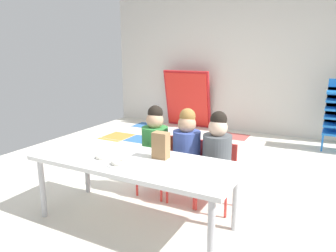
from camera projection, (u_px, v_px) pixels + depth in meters
ground_plane at (178, 185)px, 3.52m from camera, size 5.27×5.46×0.02m
back_wall at (246, 60)px, 5.56m from camera, size 5.27×0.10×2.55m
craft_table at (134, 165)px, 2.61m from camera, size 1.72×0.69×0.57m
seated_child_near_camera at (155, 142)px, 3.15m from camera, size 0.34×0.34×0.92m
seated_child_middle_seat at (187, 147)px, 3.00m from camera, size 0.32×0.32×0.92m
seated_child_far_right at (217, 151)px, 2.86m from camera, size 0.34×0.34×0.92m
folded_activity_table at (187, 99)px, 6.03m from camera, size 0.90×0.29×1.09m
paper_bag_brown at (161, 145)px, 2.61m from camera, size 0.13×0.09×0.22m
paper_plate_near_edge at (119, 164)px, 2.47m from camera, size 0.18×0.18×0.01m
donut_powdered_on_plate at (119, 162)px, 2.47m from camera, size 0.12×0.12×0.03m
donut_powdered_loose at (102, 156)px, 2.63m from camera, size 0.10×0.10×0.03m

